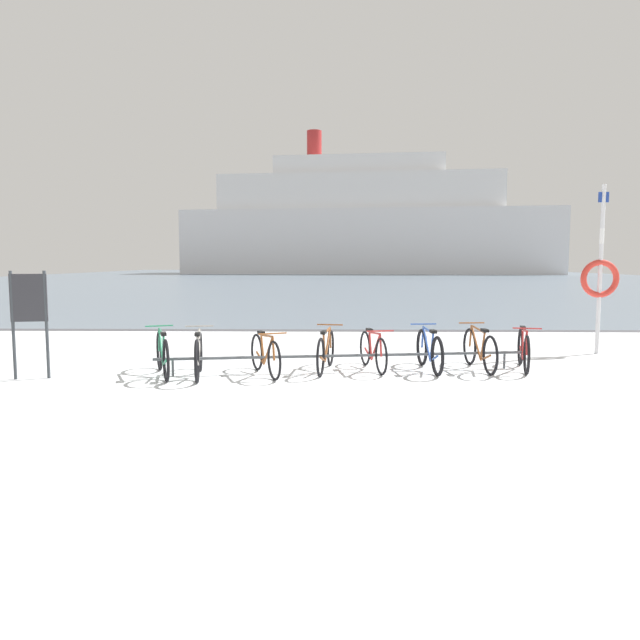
{
  "coord_description": "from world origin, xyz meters",
  "views": [
    {
      "loc": [
        -0.22,
        -5.92,
        1.87
      ],
      "look_at": [
        -0.46,
        5.65,
        0.72
      ],
      "focal_mm": 33.5,
      "sensor_mm": 36.0,
      "label": 1
    }
  ],
  "objects_px": {
    "rescue_post": "(600,275)",
    "bicycle_5": "(429,350)",
    "bicycle_7": "(524,350)",
    "bicycle_2": "(265,355)",
    "bicycle_0": "(162,354)",
    "bicycle_6": "(479,349)",
    "bicycle_4": "(373,351)",
    "ferry_ship": "(365,226)",
    "info_sign": "(29,307)",
    "bicycle_3": "(326,351)",
    "bicycle_1": "(199,355)"
  },
  "relations": [
    {
      "from": "bicycle_5",
      "to": "rescue_post",
      "type": "bearing_deg",
      "value": 27.69
    },
    {
      "from": "bicycle_4",
      "to": "ferry_ship",
      "type": "relative_size",
      "value": 0.03
    },
    {
      "from": "bicycle_4",
      "to": "rescue_post",
      "type": "height_order",
      "value": "rescue_post"
    },
    {
      "from": "rescue_post",
      "to": "ferry_ship",
      "type": "distance_m",
      "value": 76.89
    },
    {
      "from": "bicycle_7",
      "to": "ferry_ship",
      "type": "relative_size",
      "value": 0.03
    },
    {
      "from": "bicycle_1",
      "to": "rescue_post",
      "type": "distance_m",
      "value": 8.01
    },
    {
      "from": "bicycle_7",
      "to": "rescue_post",
      "type": "height_order",
      "value": "rescue_post"
    },
    {
      "from": "bicycle_5",
      "to": "bicycle_7",
      "type": "relative_size",
      "value": 1.03
    },
    {
      "from": "bicycle_3",
      "to": "bicycle_4",
      "type": "xyz_separation_m",
      "value": [
        0.81,
        0.11,
        -0.01
      ]
    },
    {
      "from": "bicycle_0",
      "to": "bicycle_3",
      "type": "height_order",
      "value": "bicycle_0"
    },
    {
      "from": "bicycle_1",
      "to": "bicycle_0",
      "type": "bearing_deg",
      "value": 173.06
    },
    {
      "from": "bicycle_2",
      "to": "bicycle_5",
      "type": "bearing_deg",
      "value": 9.67
    },
    {
      "from": "bicycle_1",
      "to": "bicycle_6",
      "type": "relative_size",
      "value": 0.97
    },
    {
      "from": "bicycle_5",
      "to": "bicycle_6",
      "type": "xyz_separation_m",
      "value": [
        0.88,
        0.1,
        0.01
      ]
    },
    {
      "from": "bicycle_1",
      "to": "bicycle_3",
      "type": "xyz_separation_m",
      "value": [
        2.05,
        0.56,
        -0.01
      ]
    },
    {
      "from": "bicycle_3",
      "to": "bicycle_5",
      "type": "height_order",
      "value": "bicycle_5"
    },
    {
      "from": "bicycle_0",
      "to": "bicycle_3",
      "type": "relative_size",
      "value": 0.96
    },
    {
      "from": "bicycle_3",
      "to": "bicycle_1",
      "type": "bearing_deg",
      "value": -164.66
    },
    {
      "from": "bicycle_1",
      "to": "info_sign",
      "type": "distance_m",
      "value": 2.74
    },
    {
      "from": "bicycle_2",
      "to": "bicycle_4",
      "type": "height_order",
      "value": "bicycle_2"
    },
    {
      "from": "bicycle_0",
      "to": "rescue_post",
      "type": "height_order",
      "value": "rescue_post"
    },
    {
      "from": "ferry_ship",
      "to": "rescue_post",
      "type": "bearing_deg",
      "value": -89.6
    },
    {
      "from": "bicycle_0",
      "to": "rescue_post",
      "type": "relative_size",
      "value": 0.48
    },
    {
      "from": "bicycle_0",
      "to": "bicycle_5",
      "type": "relative_size",
      "value": 0.98
    },
    {
      "from": "bicycle_3",
      "to": "bicycle_7",
      "type": "relative_size",
      "value": 1.05
    },
    {
      "from": "bicycle_2",
      "to": "rescue_post",
      "type": "bearing_deg",
      "value": 20.47
    },
    {
      "from": "bicycle_0",
      "to": "bicycle_6",
      "type": "relative_size",
      "value": 0.96
    },
    {
      "from": "bicycle_2",
      "to": "info_sign",
      "type": "relative_size",
      "value": 0.86
    },
    {
      "from": "bicycle_7",
      "to": "bicycle_2",
      "type": "bearing_deg",
      "value": -172.31
    },
    {
      "from": "bicycle_1",
      "to": "ferry_ship",
      "type": "distance_m",
      "value": 79.85
    },
    {
      "from": "bicycle_2",
      "to": "ferry_ship",
      "type": "height_order",
      "value": "ferry_ship"
    },
    {
      "from": "bicycle_6",
      "to": "ferry_ship",
      "type": "relative_size",
      "value": 0.03
    },
    {
      "from": "bicycle_4",
      "to": "bicycle_0",
      "type": "bearing_deg",
      "value": -170.19
    },
    {
      "from": "bicycle_1",
      "to": "bicycle_6",
      "type": "xyz_separation_m",
      "value": [
        4.68,
        0.74,
        -0.0
      ]
    },
    {
      "from": "bicycle_0",
      "to": "bicycle_5",
      "type": "distance_m",
      "value": 4.45
    },
    {
      "from": "rescue_post",
      "to": "bicycle_5",
      "type": "bearing_deg",
      "value": -152.31
    },
    {
      "from": "bicycle_6",
      "to": "bicycle_7",
      "type": "xyz_separation_m",
      "value": [
        0.76,
        0.02,
        -0.0
      ]
    },
    {
      "from": "bicycle_2",
      "to": "bicycle_3",
      "type": "height_order",
      "value": "bicycle_3"
    },
    {
      "from": "bicycle_0",
      "to": "bicycle_5",
      "type": "xyz_separation_m",
      "value": [
        4.41,
        0.56,
        -0.01
      ]
    },
    {
      "from": "bicycle_7",
      "to": "info_sign",
      "type": "bearing_deg",
      "value": -173.14
    },
    {
      "from": "ferry_ship",
      "to": "bicycle_5",
      "type": "bearing_deg",
      "value": -92.29
    },
    {
      "from": "info_sign",
      "to": "ferry_ship",
      "type": "relative_size",
      "value": 0.03
    },
    {
      "from": "bicycle_6",
      "to": "ferry_ship",
      "type": "bearing_deg",
      "value": 88.34
    },
    {
      "from": "info_sign",
      "to": "ferry_ship",
      "type": "distance_m",
      "value": 80.27
    },
    {
      "from": "bicycle_0",
      "to": "rescue_post",
      "type": "bearing_deg",
      "value": 17.12
    },
    {
      "from": "bicycle_0",
      "to": "bicycle_4",
      "type": "xyz_separation_m",
      "value": [
        3.46,
        0.6,
        -0.02
      ]
    },
    {
      "from": "bicycle_0",
      "to": "bicycle_7",
      "type": "xyz_separation_m",
      "value": [
        6.05,
        0.69,
        -0.01
      ]
    },
    {
      "from": "bicycle_3",
      "to": "bicycle_7",
      "type": "xyz_separation_m",
      "value": [
        3.4,
        0.2,
        0.01
      ]
    },
    {
      "from": "bicycle_5",
      "to": "bicycle_7",
      "type": "height_order",
      "value": "bicycle_7"
    },
    {
      "from": "bicycle_6",
      "to": "bicycle_7",
      "type": "height_order",
      "value": "bicycle_6"
    }
  ]
}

